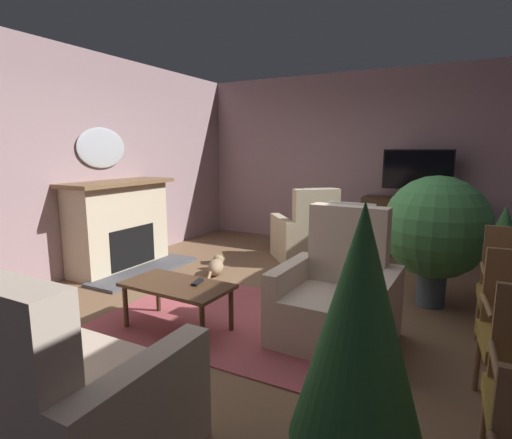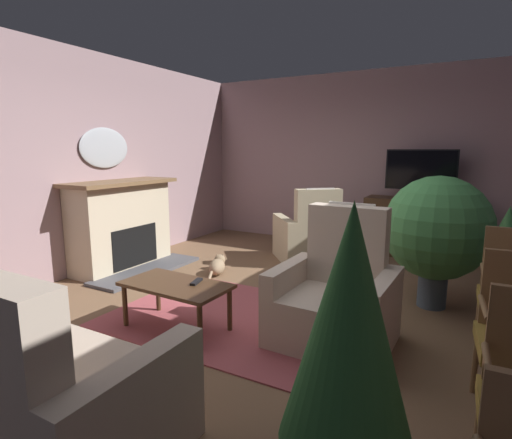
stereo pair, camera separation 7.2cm
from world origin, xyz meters
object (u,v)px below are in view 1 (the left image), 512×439
at_px(fireplace, 120,227).
at_px(tv_cabinet, 414,229).
at_px(side_chair_mid_row, 510,289).
at_px(potted_plant_small_fern_corner, 436,229).
at_px(potted_plant_tall_palm_by_window, 503,239).
at_px(armchair_facing_sofa, 308,237).
at_px(wall_mirror_oval, 102,148).
at_px(sofa_floral, 4,374).
at_px(potted_plant_leafy_by_curtain, 359,349).
at_px(tv_remote, 198,282).
at_px(coffee_table, 177,289).
at_px(armchair_beside_cabinet, 337,300).
at_px(cat, 216,266).
at_px(television, 417,173).

height_order(fireplace, tv_cabinet, fireplace).
distance_m(side_chair_mid_row, potted_plant_small_fern_corner, 1.02).
bearing_deg(potted_plant_tall_palm_by_window, armchair_facing_sofa, -173.54).
relative_size(wall_mirror_oval, sofa_floral, 0.38).
distance_m(side_chair_mid_row, potted_plant_leafy_by_curtain, 2.11).
distance_m(tv_remote, armchair_facing_sofa, 2.59).
bearing_deg(coffee_table, armchair_beside_cabinet, 20.51).
bearing_deg(cat, tv_cabinet, 45.49).
bearing_deg(cat, television, 44.77).
relative_size(potted_plant_leafy_by_curtain, potted_plant_small_fern_corner, 1.04).
relative_size(armchair_facing_sofa, cat, 1.85).
distance_m(fireplace, sofa_floral, 3.19).
height_order(fireplace, television, television).
relative_size(side_chair_mid_row, potted_plant_tall_palm_by_window, 1.06).
distance_m(television, cat, 3.20).
xyz_separation_m(sofa_floral, potted_plant_tall_palm_by_window, (2.66, 4.43, 0.17)).
relative_size(fireplace, television, 1.62).
bearing_deg(armchair_beside_cabinet, television, 85.74).
relative_size(tv_cabinet, coffee_table, 1.54).
bearing_deg(television, armchair_facing_sofa, -144.42).
height_order(tv_remote, potted_plant_small_fern_corner, potted_plant_small_fern_corner).
bearing_deg(side_chair_mid_row, coffee_table, -160.63).
bearing_deg(side_chair_mid_row, television, 110.35).
height_order(wall_mirror_oval, sofa_floral, wall_mirror_oval).
xyz_separation_m(coffee_table, cat, (-0.60, 1.51, -0.27)).
bearing_deg(sofa_floral, wall_mirror_oval, 128.36).
height_order(sofa_floral, armchair_beside_cabinet, armchair_beside_cabinet).
relative_size(fireplace, tv_remote, 9.26).
bearing_deg(side_chair_mid_row, armchair_facing_sofa, 142.30).
bearing_deg(television, side_chair_mid_row, -69.65).
relative_size(wall_mirror_oval, potted_plant_leafy_by_curtain, 0.57).
bearing_deg(cat, potted_plant_tall_palm_by_window, 24.17).
height_order(potted_plant_leafy_by_curtain, potted_plant_tall_palm_by_window, potted_plant_leafy_by_curtain).
bearing_deg(fireplace, tv_cabinet, 36.87).
bearing_deg(sofa_floral, fireplace, 124.86).
bearing_deg(armchair_beside_cabinet, wall_mirror_oval, 169.19).
distance_m(armchair_facing_sofa, potted_plant_leafy_by_curtain, 4.12).
bearing_deg(tv_cabinet, armchair_beside_cabinet, -94.19).
relative_size(potted_plant_small_fern_corner, potted_plant_tall_palm_by_window, 1.44).
height_order(television, sofa_floral, television).
bearing_deg(wall_mirror_oval, television, 34.38).
bearing_deg(potted_plant_leafy_by_curtain, sofa_floral, -168.12).
xyz_separation_m(armchair_facing_sofa, potted_plant_leafy_by_curtain, (1.61, -3.77, 0.44)).
distance_m(television, armchair_facing_sofa, 1.85).
bearing_deg(coffee_table, television, 67.12).
xyz_separation_m(tv_remote, potted_plant_small_fern_corner, (1.79, 1.57, 0.37)).
bearing_deg(potted_plant_leafy_by_curtain, potted_plant_small_fern_corner, 87.80).
xyz_separation_m(fireplace, potted_plant_leafy_by_curtain, (3.69, -2.21, 0.21)).
xyz_separation_m(tv_remote, armchair_beside_cabinet, (1.14, 0.39, -0.09)).
bearing_deg(armchair_beside_cabinet, sofa_floral, -124.29).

